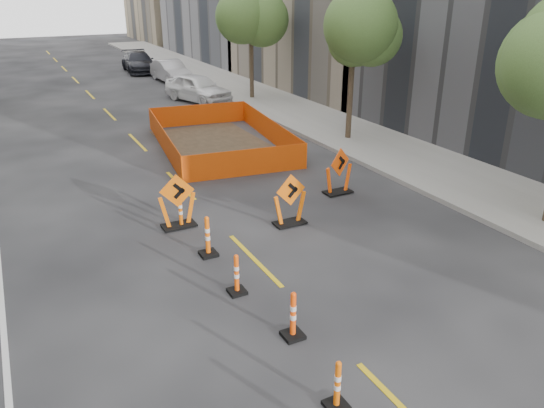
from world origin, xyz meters
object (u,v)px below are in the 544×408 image
channelizer_4 (237,274)px  chevron_sign_center (290,200)px  channelizer_6 (180,211)px  parked_car_mid (171,71)px  parked_car_far (139,62)px  channelizer_5 (208,236)px  channelizer_3 (293,315)px  channelizer_2 (337,385)px  chevron_sign_left (177,201)px  chevron_sign_right (339,171)px  parked_car_near (198,88)px

channelizer_4 → chevron_sign_center: size_ratio=0.63×
channelizer_6 → parked_car_mid: (6.94, 23.36, 0.26)m
parked_car_far → channelizer_5: bearing=-96.7°
channelizer_3 → channelizer_6: channelizer_3 is taller
channelizer_2 → chevron_sign_center: size_ratio=0.61×
channelizer_3 → channelizer_5: channelizer_5 is taller
chevron_sign_center → parked_car_far: 30.28m
channelizer_6 → parked_car_mid: bearing=73.4°
channelizer_2 → channelizer_5: size_ratio=0.86×
chevron_sign_left → channelizer_4: bearing=-76.4°
chevron_sign_center → parked_car_far: bearing=81.7°
chevron_sign_right → parked_car_far: bearing=68.8°
parked_car_far → channelizer_4: bearing=-96.2°
channelizer_6 → chevron_sign_center: bearing=-24.2°
parked_car_mid → channelizer_2: bearing=-105.4°
chevron_sign_left → parked_car_mid: size_ratio=0.36×
channelizer_2 → parked_car_mid: bearing=77.6°
parked_car_near → channelizer_6: bearing=-129.6°
channelizer_3 → parked_car_mid: (6.60, 29.32, 0.22)m
channelizer_5 → chevron_sign_right: 5.81m
chevron_sign_left → channelizer_3: bearing=-73.6°
chevron_sign_left → chevron_sign_center: (2.92, -1.31, -0.03)m
channelizer_3 → chevron_sign_center: (2.51, 4.67, 0.26)m
channelizer_3 → chevron_sign_left: size_ratio=0.64×
chevron_sign_center → chevron_sign_right: (2.62, 1.41, 0.01)m
channelizer_4 → parked_car_far: (6.07, 32.80, 0.27)m
chevron_sign_right → channelizer_4: bearing=-163.2°
channelizer_2 → parked_car_far: bearing=80.7°
parked_car_near → parked_car_mid: size_ratio=1.03×
channelizer_2 → channelizer_3: 2.01m
channelizer_6 → parked_car_far: bearing=78.1°
parked_car_near → parked_car_far: parked_car_near is taller
channelizer_2 → channelizer_4: bearing=90.7°
parked_car_mid → parked_car_far: size_ratio=0.86×
channelizer_5 → channelizer_6: bearing=92.1°
parked_car_far → parked_car_near: bearing=-84.3°
channelizer_3 → parked_car_near: (6.04, 22.16, 0.27)m
channelizer_6 → chevron_sign_center: chevron_sign_center is taller
channelizer_6 → parked_car_near: bearing=68.5°
chevron_sign_right → parked_car_far: (0.60, 28.69, -0.03)m
channelizer_4 → chevron_sign_center: 3.93m
channelizer_5 → channelizer_3: bearing=-86.1°
channelizer_6 → parked_car_mid: 24.37m
chevron_sign_left → parked_car_far: (6.14, 28.80, -0.05)m
chevron_sign_center → chevron_sign_right: 2.98m
chevron_sign_right → parked_car_far: chevron_sign_right is taller
chevron_sign_left → chevron_sign_center: chevron_sign_left is taller
channelizer_3 → parked_car_mid: bearing=77.3°
chevron_sign_center → chevron_sign_right: chevron_sign_right is taller
channelizer_4 → channelizer_5: channelizer_5 is taller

